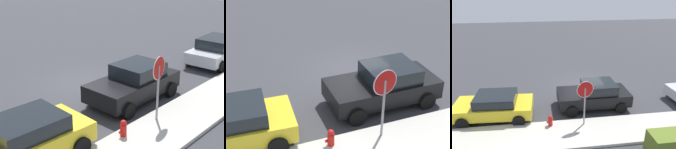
# 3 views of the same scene
# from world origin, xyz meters

# --- Properties ---
(ground_plane) EXTENTS (60.00, 60.00, 0.00)m
(ground_plane) POSITION_xyz_m (0.00, 0.00, 0.00)
(ground_plane) COLOR #38383D
(sidewalk_curb) EXTENTS (32.00, 2.17, 0.14)m
(sidewalk_curb) POSITION_xyz_m (0.00, 5.26, 0.07)
(sidewalk_curb) COLOR beige
(sidewalk_curb) RESTS_ON ground_plane
(stop_sign) EXTENTS (0.85, 0.14, 2.52)m
(stop_sign) POSITION_xyz_m (0.93, 4.65, 1.75)
(stop_sign) COLOR gray
(stop_sign) RESTS_ON ground_plane
(parked_car_black) EXTENTS (4.12, 2.11, 1.54)m
(parked_car_black) POSITION_xyz_m (-0.09, 2.77, 0.77)
(parked_car_black) COLOR black
(parked_car_black) RESTS_ON ground_plane
(parked_car_yellow) EXTENTS (4.20, 2.27, 1.41)m
(parked_car_yellow) POSITION_xyz_m (5.52, 3.22, 0.73)
(parked_car_yellow) COLOR yellow
(parked_car_yellow) RESTS_ON ground_plane
(fire_hydrant) EXTENTS (0.30, 0.22, 0.72)m
(fire_hydrant) POSITION_xyz_m (2.64, 4.54, 0.36)
(fire_hydrant) COLOR red
(fire_hydrant) RESTS_ON ground_plane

